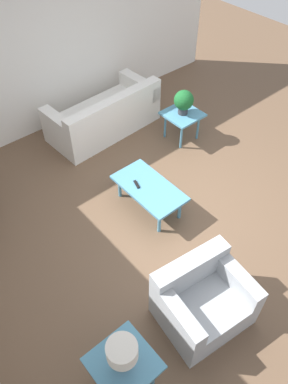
{
  "coord_description": "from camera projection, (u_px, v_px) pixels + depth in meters",
  "views": [
    {
      "loc": [
        -2.54,
        2.66,
        4.22
      ],
      "look_at": [
        0.13,
        0.4,
        0.55
      ],
      "focal_mm": 35.0,
      "sensor_mm": 36.0,
      "label": 1
    }
  ],
  "objects": [
    {
      "name": "side_table_lamp",
      "position": [
        124.0,
        365.0,
        3.61
      ],
      "size": [
        0.6,
        0.6,
        0.52
      ],
      "color": "teal",
      "rests_on": "ground_plane"
    },
    {
      "name": "remote_control",
      "position": [
        137.0,
        184.0,
        5.35
      ],
      "size": [
        0.16,
        0.09,
        0.02
      ],
      "color": "black",
      "rests_on": "coffee_table"
    },
    {
      "name": "side_table_plant",
      "position": [
        182.0,
        117.0,
        6.46
      ],
      "size": [
        0.6,
        0.6,
        0.52
      ],
      "color": "teal",
      "rests_on": "ground_plane"
    },
    {
      "name": "potted_plant",
      "position": [
        184.0,
        101.0,
        6.23
      ],
      "size": [
        0.33,
        0.33,
        0.43
      ],
      "color": "#333338",
      "rests_on": "side_table_plant"
    },
    {
      "name": "sofa",
      "position": [
        105.0,
        117.0,
        6.71
      ],
      "size": [
        1.03,
        2.04,
        0.82
      ],
      "rotation": [
        0.0,
        0.0,
        1.63
      ],
      "color": "white",
      "rests_on": "ground_plane"
    },
    {
      "name": "armchair",
      "position": [
        202.0,
        300.0,
        4.23
      ],
      "size": [
        0.93,
        1.06,
        0.8
      ],
      "rotation": [
        0.0,
        0.0,
        -1.7
      ],
      "color": "#A8ADB2",
      "rests_on": "ground_plane"
    },
    {
      "name": "table_lamp",
      "position": [
        122.0,
        352.0,
        3.38
      ],
      "size": [
        0.3,
        0.3,
        0.38
      ],
      "color": "red",
      "rests_on": "side_table_lamp"
    },
    {
      "name": "coffee_table",
      "position": [
        149.0,
        189.0,
        5.37
      ],
      "size": [
        1.1,
        0.59,
        0.41
      ],
      "color": "teal",
      "rests_on": "ground_plane"
    },
    {
      "name": "wall_right",
      "position": [
        48.0,
        51.0,
        6.22
      ],
      "size": [
        0.12,
        7.2,
        2.7
      ],
      "color": "white",
      "rests_on": "ground_plane"
    },
    {
      "name": "ground_plane",
      "position": [
        170.0,
        210.0,
        5.58
      ],
      "size": [
        14.0,
        14.0,
        0.0
      ],
      "primitive_type": "plane",
      "color": "brown"
    }
  ]
}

